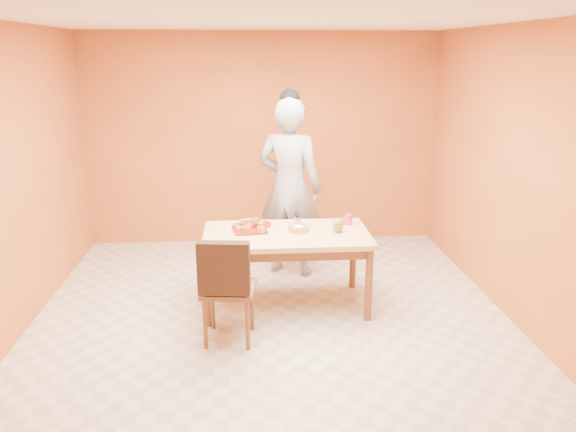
{
  "coord_description": "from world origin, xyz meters",
  "views": [
    {
      "loc": [
        -0.21,
        -4.71,
        2.43
      ],
      "look_at": [
        0.16,
        0.3,
        0.97
      ],
      "focal_mm": 35.0,
      "sensor_mm": 36.0,
      "label": 1
    }
  ],
  "objects": [
    {
      "name": "person",
      "position": [
        0.26,
        1.31,
        1.0
      ],
      "size": [
        0.85,
        0.72,
        1.99
      ],
      "primitive_type": "imported",
      "rotation": [
        0.0,
        0.0,
        2.74
      ],
      "color": "gray",
      "rests_on": "floor"
    },
    {
      "name": "white_cake_plate",
      "position": [
        0.28,
        0.42,
        0.77
      ],
      "size": [
        0.34,
        0.34,
        0.01
      ],
      "primitive_type": "cylinder",
      "rotation": [
        0.0,
        0.0,
        0.27
      ],
      "color": "white",
      "rests_on": "dining_table"
    },
    {
      "name": "red_dinner_plate",
      "position": [
        -0.12,
        0.69,
        0.77
      ],
      "size": [
        0.36,
        0.36,
        0.02
      ],
      "primitive_type": "cylinder",
      "rotation": [
        0.0,
        0.0,
        -0.4
      ],
      "color": "maroon",
      "rests_on": "dining_table"
    },
    {
      "name": "egg_ornament",
      "position": [
        0.66,
        0.41,
        0.83
      ],
      "size": [
        0.12,
        0.11,
        0.13
      ],
      "primitive_type": "ellipsoid",
      "rotation": [
        0.0,
        0.0,
        0.22
      ],
      "color": "olive",
      "rests_on": "dining_table"
    },
    {
      "name": "dining_chair",
      "position": [
        -0.39,
        -0.25,
        0.51
      ],
      "size": [
        0.5,
        0.57,
        0.98
      ],
      "rotation": [
        0.0,
        0.0,
        -0.12
      ],
      "color": "brown",
      "rests_on": "floor"
    },
    {
      "name": "wall_back",
      "position": [
        0.0,
        2.5,
        1.35
      ],
      "size": [
        4.5,
        0.0,
        4.5
      ],
      "primitive_type": "plane",
      "rotation": [
        1.57,
        0.0,
        0.0
      ],
      "color": "orange",
      "rests_on": "floor"
    },
    {
      "name": "floor",
      "position": [
        0.0,
        0.0,
        0.0
      ],
      "size": [
        5.0,
        5.0,
        0.0
      ],
      "primitive_type": "plane",
      "color": "beige",
      "rests_on": "ground"
    },
    {
      "name": "dining_table",
      "position": [
        0.16,
        0.43,
        0.67
      ],
      "size": [
        1.6,
        0.9,
        0.76
      ],
      "color": "#DBB672",
      "rests_on": "floor"
    },
    {
      "name": "pastry_platter",
      "position": [
        -0.2,
        0.53,
        0.77
      ],
      "size": [
        0.36,
        0.36,
        0.02
      ],
      "primitive_type": "cube",
      "rotation": [
        0.0,
        0.0,
        0.15
      ],
      "color": "maroon",
      "rests_on": "dining_table"
    },
    {
      "name": "wall_right",
      "position": [
        2.25,
        0.0,
        1.35
      ],
      "size": [
        0.0,
        5.0,
        5.0
      ],
      "primitive_type": "plane",
      "rotation": [
        1.57,
        0.0,
        -1.57
      ],
      "color": "orange",
      "rests_on": "floor"
    },
    {
      "name": "ceiling",
      "position": [
        0.0,
        0.0,
        2.7
      ],
      "size": [
        5.0,
        5.0,
        0.0
      ],
      "primitive_type": "plane",
      "rotation": [
        3.14,
        0.0,
        0.0
      ],
      "color": "white",
      "rests_on": "wall_back"
    },
    {
      "name": "checker_tin",
      "position": [
        0.78,
        0.69,
        0.78
      ],
      "size": [
        0.14,
        0.14,
        0.03
      ],
      "primitive_type": "cylinder",
      "rotation": [
        0.0,
        0.0,
        0.33
      ],
      "color": "#3B2510",
      "rests_on": "dining_table"
    },
    {
      "name": "sponge_cake",
      "position": [
        0.28,
        0.42,
        0.8
      ],
      "size": [
        0.25,
        0.25,
        0.05
      ],
      "primitive_type": "cylinder",
      "rotation": [
        0.0,
        0.0,
        -0.19
      ],
      "color": "gold",
      "rests_on": "white_cake_plate"
    },
    {
      "name": "cake_server",
      "position": [
        0.29,
        0.6,
        0.83
      ],
      "size": [
        0.06,
        0.25,
        0.01
      ],
      "primitive_type": "cube",
      "rotation": [
        0.0,
        0.0,
        0.05
      ],
      "color": "white",
      "rests_on": "sponge_cake"
    },
    {
      "name": "magenta_glass",
      "position": [
        0.8,
        0.65,
        0.81
      ],
      "size": [
        0.08,
        0.08,
        0.1
      ],
      "primitive_type": "cylinder",
      "rotation": [
        0.0,
        0.0,
        0.12
      ],
      "color": "#CE1E60",
      "rests_on": "dining_table"
    },
    {
      "name": "wall_left",
      "position": [
        -2.25,
        0.0,
        1.35
      ],
      "size": [
        0.0,
        5.0,
        5.0
      ],
      "primitive_type": "plane",
      "rotation": [
        1.57,
        0.0,
        1.57
      ],
      "color": "orange",
      "rests_on": "floor"
    },
    {
      "name": "pastry_pile",
      "position": [
        -0.2,
        0.53,
        0.82
      ],
      "size": [
        0.28,
        0.28,
        0.09
      ],
      "primitive_type": null,
      "color": "tan",
      "rests_on": "pastry_platter"
    }
  ]
}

